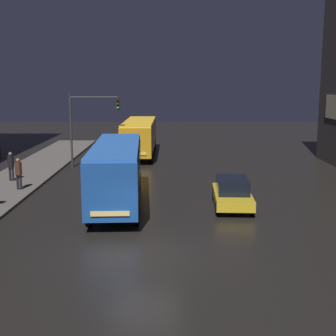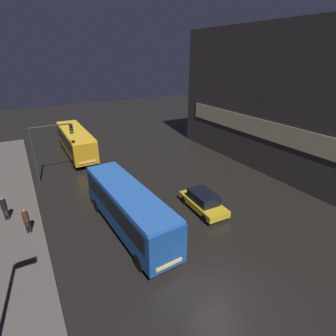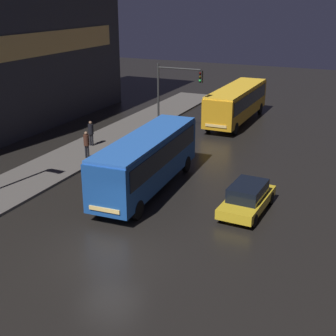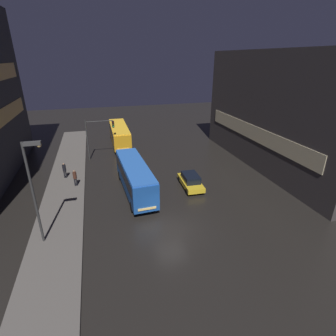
{
  "view_description": "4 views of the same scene",
  "coord_description": "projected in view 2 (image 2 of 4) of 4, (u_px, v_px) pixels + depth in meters",
  "views": [
    {
      "loc": [
        0.86,
        -16.57,
        6.32
      ],
      "look_at": [
        0.75,
        8.47,
        1.75
      ],
      "focal_mm": 50.0,
      "sensor_mm": 36.0,
      "label": 1
    },
    {
      "loc": [
        -6.95,
        -7.03,
        11.28
      ],
      "look_at": [
        2.82,
        9.99,
        2.68
      ],
      "focal_mm": 28.0,
      "sensor_mm": 36.0,
      "label": 2
    },
    {
      "loc": [
        9.52,
        -14.86,
        10.52
      ],
      "look_at": [
        -0.69,
        7.66,
        1.37
      ],
      "focal_mm": 50.0,
      "sensor_mm": 36.0,
      "label": 3
    },
    {
      "loc": [
        -5.06,
        -17.13,
        13.14
      ],
      "look_at": [
        2.12,
        8.66,
        1.76
      ],
      "focal_mm": 28.0,
      "sensor_mm": 36.0,
      "label": 4
    }
  ],
  "objects": [
    {
      "name": "bus_near",
      "position": [
        128.0,
        206.0,
        17.43
      ],
      "size": [
        2.84,
        10.2,
        3.23
      ],
      "rotation": [
        0.0,
        0.0,
        3.19
      ],
      "color": "#194793",
      "rests_on": "ground"
    },
    {
      "name": "sidewalk_left",
      "position": [
        11.0,
        241.0,
        17.08
      ],
      "size": [
        4.0,
        48.0,
        0.15
      ],
      "color": "#56514C",
      "rests_on": "ground"
    },
    {
      "name": "traffic_light_main",
      "position": [
        48.0,
        142.0,
        24.08
      ],
      "size": [
        3.79,
        0.35,
        5.56
      ],
      "color": "#2D2D2D",
      "rests_on": "ground"
    },
    {
      "name": "ground_plane",
      "position": [
        218.0,
        296.0,
        13.28
      ],
      "size": [
        120.0,
        120.0,
        0.0
      ],
      "primitive_type": "plane",
      "color": "black"
    },
    {
      "name": "pedestrian_mid",
      "position": [
        26.0,
        219.0,
        17.3
      ],
      "size": [
        0.52,
        0.52,
        1.85
      ],
      "rotation": [
        0.0,
        0.0,
        2.67
      ],
      "color": "black",
      "rests_on": "sidewalk_left"
    },
    {
      "name": "bus_far",
      "position": [
        76.0,
        140.0,
        31.05
      ],
      "size": [
        2.63,
        10.8,
        3.08
      ],
      "rotation": [
        0.0,
        0.0,
        3.13
      ],
      "color": "orange",
      "rests_on": "ground"
    },
    {
      "name": "pedestrian_near",
      "position": [
        4.0,
        206.0,
        18.69
      ],
      "size": [
        0.52,
        0.52,
        1.84
      ],
      "rotation": [
        0.0,
        0.0,
        3.6
      ],
      "color": "black",
      "rests_on": "sidewalk_left"
    },
    {
      "name": "building_right_block",
      "position": [
        298.0,
        99.0,
        27.17
      ],
      "size": [
        10.07,
        25.83,
        13.97
      ],
      "color": "#383333",
      "rests_on": "ground"
    },
    {
      "name": "car_taxi",
      "position": [
        203.0,
        201.0,
        20.29
      ],
      "size": [
        2.04,
        4.46,
        1.52
      ],
      "rotation": [
        0.0,
        0.0,
        3.1
      ],
      "color": "gold",
      "rests_on": "ground"
    }
  ]
}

